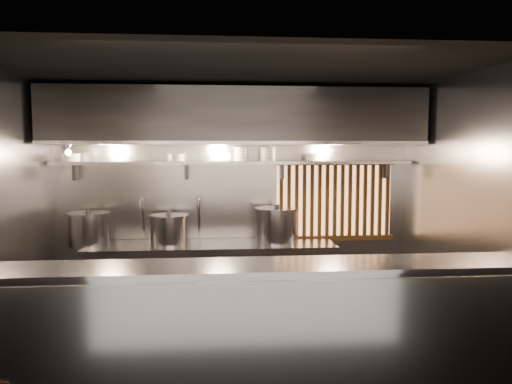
{
  "coord_description": "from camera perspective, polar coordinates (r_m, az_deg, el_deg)",
  "views": [
    {
      "loc": [
        -0.27,
        -4.88,
        2.06
      ],
      "look_at": [
        0.2,
        0.55,
        1.58
      ],
      "focal_mm": 35.0,
      "sensor_mm": 36.0,
      "label": 1
    }
  ],
  "objects": [
    {
      "name": "bowl_stack_0",
      "position": [
        6.43,
        -20.39,
        3.72
      ],
      "size": [
        0.23,
        0.23,
        0.09
      ],
      "color": "white",
      "rests_on": "bowl_shelf"
    },
    {
      "name": "floor",
      "position": [
        5.3,
        -1.71,
        -17.83
      ],
      "size": [
        4.5,
        4.5,
        0.0
      ],
      "primitive_type": "plane",
      "color": "black",
      "rests_on": "ground"
    },
    {
      "name": "faucet_right",
      "position": [
        6.29,
        -6.54,
        -1.87
      ],
      "size": [
        0.04,
        0.3,
        0.5
      ],
      "color": "silver",
      "rests_on": "wall_back"
    },
    {
      "name": "stock_pot_mid",
      "position": [
        6.1,
        -9.91,
        -4.24
      ],
      "size": [
        0.53,
        0.53,
        0.4
      ],
      "rotation": [
        0.0,
        0.0,
        0.13
      ],
      "color": "#929297",
      "rests_on": "cooking_bench"
    },
    {
      "name": "bowl_shelf",
      "position": [
        6.21,
        -2.45,
        3.38
      ],
      "size": [
        4.4,
        0.34,
        0.04
      ],
      "primitive_type": "cube",
      "color": "#929297",
      "rests_on": "wall_back"
    },
    {
      "name": "bowl_stack_1",
      "position": [
        6.21,
        -9.11,
        3.94
      ],
      "size": [
        0.22,
        0.22,
        0.09
      ],
      "color": "white",
      "rests_on": "bowl_shelf"
    },
    {
      "name": "wall_back",
      "position": [
        6.42,
        -2.5,
        -0.86
      ],
      "size": [
        4.5,
        0.0,
        4.5
      ],
      "primitive_type": "plane",
      "rotation": [
        1.57,
        0.0,
        0.0
      ],
      "color": "gray",
      "rests_on": "floor"
    },
    {
      "name": "cooking_bench",
      "position": [
        6.22,
        -5.12,
        -9.98
      ],
      "size": [
        3.0,
        0.7,
        0.9
      ],
      "primitive_type": "cube",
      "color": "#929297",
      "rests_on": "floor"
    },
    {
      "name": "wood_screen",
      "position": [
        6.56,
        8.95,
        -0.97
      ],
      "size": [
        1.56,
        0.09,
        1.04
      ],
      "color": "#FFAF72",
      "rests_on": "wall_back"
    },
    {
      "name": "ceiling",
      "position": [
        4.94,
        -1.79,
        13.65
      ],
      "size": [
        4.5,
        4.5,
        0.0
      ],
      "primitive_type": "plane",
      "rotation": [
        3.14,
        0.0,
        0.0
      ],
      "color": "black",
      "rests_on": "wall_back"
    },
    {
      "name": "stock_pot_left",
      "position": [
        6.28,
        -18.55,
        -4.01
      ],
      "size": [
        0.54,
        0.54,
        0.44
      ],
      "rotation": [
        0.0,
        0.0,
        -0.11
      ],
      "color": "#929297",
      "rests_on": "cooking_bench"
    },
    {
      "name": "bowl_stack_4",
      "position": [
        6.33,
        6.59,
        3.99
      ],
      "size": [
        0.22,
        0.22,
        0.09
      ],
      "color": "white",
      "rests_on": "bowl_shelf"
    },
    {
      "name": "stock_pot_right",
      "position": [
        6.16,
        2.38,
        -3.78
      ],
      "size": [
        0.65,
        0.65,
        0.47
      ],
      "rotation": [
        0.0,
        0.0,
        0.21
      ],
      "color": "#929297",
      "rests_on": "cooking_bench"
    },
    {
      "name": "heat_lamp",
      "position": [
        5.95,
        -20.88,
        4.78
      ],
      "size": [
        0.25,
        0.35,
        0.2
      ],
      "color": "#929297",
      "rests_on": "exhaust_hood"
    },
    {
      "name": "bowl_stack_3",
      "position": [
        6.24,
        1.41,
        4.35
      ],
      "size": [
        0.21,
        0.21,
        0.17
      ],
      "color": "white",
      "rests_on": "bowl_shelf"
    },
    {
      "name": "wall_right",
      "position": [
        5.53,
        22.24,
        -2.19
      ],
      "size": [
        0.0,
        3.0,
        3.0
      ],
      "primitive_type": "plane",
      "rotation": [
        1.57,
        0.0,
        -1.57
      ],
      "color": "gray",
      "rests_on": "floor"
    },
    {
      "name": "exhaust_hood",
      "position": [
        5.99,
        -2.37,
        8.52
      ],
      "size": [
        4.4,
        0.81,
        0.65
      ],
      "color": "#2D2D30",
      "rests_on": "ceiling"
    },
    {
      "name": "pendant_bulb",
      "position": [
        6.08,
        -3.34,
        4.11
      ],
      "size": [
        0.09,
        0.09,
        0.19
      ],
      "color": "#2D2D30",
      "rests_on": "exhaust_hood"
    },
    {
      "name": "serving_counter",
      "position": [
        4.2,
        -0.95,
        -15.79
      ],
      "size": [
        4.5,
        0.56,
        1.13
      ],
      "color": "#929297",
      "rests_on": "floor"
    },
    {
      "name": "faucet_left",
      "position": [
        6.35,
        -12.88,
        -1.9
      ],
      "size": [
        0.04,
        0.3,
        0.5
      ],
      "color": "silver",
      "rests_on": "wall_back"
    },
    {
      "name": "wall_left",
      "position": [
        5.3,
        -26.84,
        -2.66
      ],
      "size": [
        0.0,
        3.0,
        3.0
      ],
      "primitive_type": "plane",
      "rotation": [
        1.57,
        0.0,
        1.57
      ],
      "color": "gray",
      "rests_on": "floor"
    },
    {
      "name": "bowl_stack_2",
      "position": [
        6.21,
        -1.72,
        4.35
      ],
      "size": [
        0.2,
        0.2,
        0.17
      ],
      "color": "white",
      "rests_on": "bowl_shelf"
    }
  ]
}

